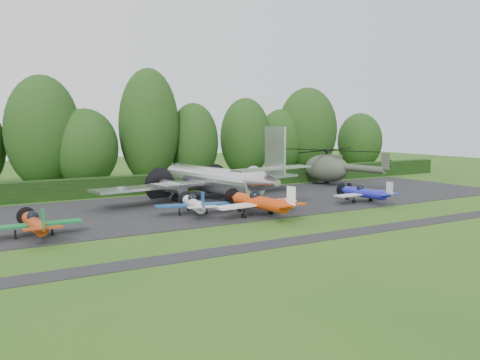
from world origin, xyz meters
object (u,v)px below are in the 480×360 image
sign_board (340,169)px  light_plane_red (34,223)px  helicopter (327,166)px  light_plane_white (194,204)px  light_plane_blue (364,193)px  light_plane_orange (260,202)px  transport_plane (214,179)px

sign_board → light_plane_red: bearing=-162.2°
helicopter → sign_board: (5.54, 3.79, -1.01)m
light_plane_white → sign_board: 32.55m
helicopter → light_plane_blue: bearing=-109.1°
light_plane_orange → light_plane_blue: (12.70, 1.11, -0.24)m
light_plane_white → sign_board: (29.10, 14.58, 0.35)m
light_plane_red → light_plane_orange: 17.33m
light_plane_white → light_plane_orange: (4.31, -3.47, 0.23)m
light_plane_red → helicopter: size_ratio=0.42×
light_plane_orange → light_plane_blue: size_ratio=1.24×
light_plane_blue → sign_board: 20.81m
sign_board → helicopter: bearing=-149.5°
transport_plane → light_plane_orange: bearing=-87.4°
light_plane_red → helicopter: 38.78m
light_plane_orange → light_plane_blue: light_plane_orange is taller
light_plane_blue → helicopter: helicopter is taller
light_plane_red → light_plane_white: (12.97, 2.17, -0.02)m
transport_plane → light_plane_red: size_ratio=3.55×
helicopter → sign_board: helicopter is taller
light_plane_orange → light_plane_white: bearing=146.6°
light_plane_white → light_plane_blue: 17.18m
helicopter → light_plane_orange: bearing=-136.1°
light_plane_white → light_plane_blue: (17.01, -2.36, -0.01)m
sign_board → light_plane_blue: bearing=-129.4°
transport_plane → helicopter: 18.75m
light_plane_orange → light_plane_blue: 12.75m
light_plane_blue → helicopter: bearing=66.1°
light_plane_red → light_plane_white: bearing=9.0°
transport_plane → light_plane_red: bearing=-146.5°
transport_plane → sign_board: (23.75, 8.24, -0.78)m
light_plane_white → transport_plane: bearing=36.7°
light_plane_red → light_plane_white: size_ratio=1.02×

